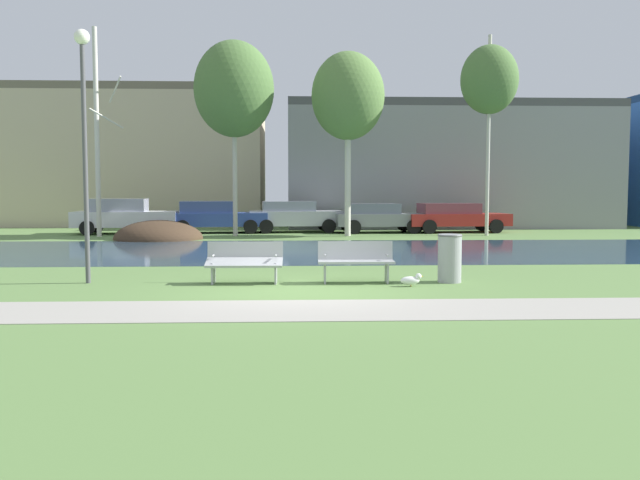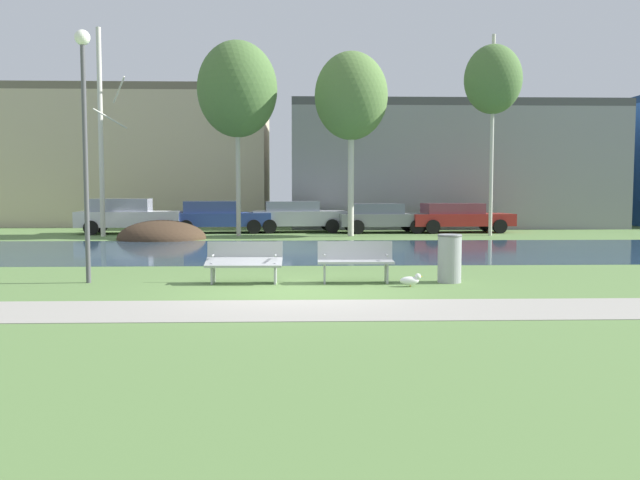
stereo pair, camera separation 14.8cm
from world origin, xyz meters
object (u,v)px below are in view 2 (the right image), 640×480
object	(u,v)px
bench_left	(244,261)
parked_hatch_third_silver	(298,216)
seagull	(411,280)
parked_wagon_fourth_grey	(381,217)
parked_sedan_second_blue	(219,216)
parked_suv_fifth_red	(458,217)
trash_bin	(450,258)
streetlamp	(84,115)
parked_van_nearest_white	(127,215)
bench_right	(355,261)

from	to	relation	value
bench_left	parked_hatch_third_silver	size ratio (longest dim) A/B	0.36
parked_hatch_third_silver	bench_left	bearing A→B (deg)	-93.73
seagull	parked_wagon_fourth_grey	distance (m)	17.29
bench_left	parked_hatch_third_silver	bearing A→B (deg)	86.27
bench_left	parked_wagon_fourth_grey	size ratio (longest dim) A/B	0.38
parked_wagon_fourth_grey	parked_sedan_second_blue	bearing A→B (deg)	178.87
parked_suv_fifth_red	seagull	bearing A→B (deg)	-106.50
trash_bin	parked_hatch_third_silver	distance (m)	17.43
trash_bin	streetlamp	size ratio (longest dim) A/B	0.19
parked_van_nearest_white	trash_bin	bearing A→B (deg)	-56.26
bench_right	parked_hatch_third_silver	distance (m)	17.15
parked_sedan_second_blue	seagull	bearing A→B (deg)	-71.11
bench_left	parked_van_nearest_white	world-z (taller)	parked_van_nearest_white
bench_right	trash_bin	xyz separation A→B (m)	(2.00, -0.02, 0.06)
parked_suv_fifth_red	trash_bin	bearing A→B (deg)	-104.10
parked_wagon_fourth_grey	parked_van_nearest_white	bearing A→B (deg)	-178.60
bench_left	trash_bin	world-z (taller)	trash_bin
bench_right	seagull	xyz separation A→B (m)	(1.07, -0.62, -0.34)
streetlamp	parked_suv_fifth_red	bearing A→B (deg)	54.31
trash_bin	seagull	world-z (taller)	trash_bin
parked_van_nearest_white	parked_wagon_fourth_grey	xyz separation A→B (m)	(11.52, 0.28, -0.10)
seagull	streetlamp	bearing A→B (deg)	173.30
parked_sedan_second_blue	parked_wagon_fourth_grey	bearing A→B (deg)	-1.13
parked_suv_fifth_red	bench_left	bearing A→B (deg)	-117.14
seagull	parked_sedan_second_blue	bearing A→B (deg)	108.89
bench_right	parked_suv_fifth_red	bearing A→B (deg)	69.61
trash_bin	parked_wagon_fourth_grey	world-z (taller)	parked_wagon_fourth_grey
bench_right	parked_sedan_second_blue	distance (m)	17.43
seagull	streetlamp	distance (m)	7.58
parked_van_nearest_white	parked_sedan_second_blue	xyz separation A→B (m)	(4.04, 0.43, -0.05)
seagull	parked_suv_fifth_red	world-z (taller)	parked_suv_fifth_red
parked_sedan_second_blue	parked_suv_fifth_red	xyz separation A→B (m)	(11.06, -0.08, -0.04)
bench_left	parked_van_nearest_white	size ratio (longest dim) A/B	0.35
streetlamp	parked_van_nearest_white	distance (m)	16.68
bench_right	parked_wagon_fourth_grey	world-z (taller)	parked_wagon_fourth_grey
parked_sedan_second_blue	parked_hatch_third_silver	xyz separation A→B (m)	(3.63, 0.37, 0.00)
bench_right	streetlamp	xyz separation A→B (m)	(-5.66, 0.17, 3.05)
parked_van_nearest_white	parked_sedan_second_blue	distance (m)	4.06
parked_wagon_fourth_grey	bench_right	bearing A→B (deg)	-98.96
bench_left	bench_right	distance (m)	2.35
streetlamp	parked_wagon_fourth_grey	bearing A→B (deg)	63.27
trash_bin	parked_wagon_fourth_grey	bearing A→B (deg)	87.89
parked_van_nearest_white	parked_sedan_second_blue	world-z (taller)	parked_van_nearest_white
parked_wagon_fourth_grey	parked_suv_fifth_red	bearing A→B (deg)	1.15
streetlamp	parked_wagon_fourth_grey	distance (m)	18.60
trash_bin	seagull	distance (m)	1.18
bench_left	parked_wagon_fourth_grey	distance (m)	17.32
seagull	parked_hatch_third_silver	bearing A→B (deg)	97.41
trash_bin	parked_hatch_third_silver	world-z (taller)	parked_hatch_third_silver
trash_bin	parked_suv_fifth_red	world-z (taller)	parked_suv_fifth_red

